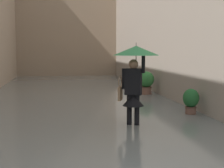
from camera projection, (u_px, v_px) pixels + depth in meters
The scene contains 6 objects.
ground_plane at pixel (75, 99), 12.55m from camera, with size 60.00×60.00×0.00m, color #605B56.
flood_water at pixel (75, 97), 12.54m from camera, with size 7.39×25.44×0.10m, color slate.
person_wading at pixel (135, 68), 7.62m from camera, with size 1.06×1.06×2.02m.
potted_plant_near_left at pixel (191, 101), 9.04m from camera, with size 0.45×0.45×0.80m.
potted_plant_mid_left at pixel (135, 80), 15.00m from camera, with size 0.38×0.38×0.93m.
potted_plant_far_left at pixel (146, 82), 13.07m from camera, with size 0.63×0.63×1.00m.
Camera 1 is at (0.61, 2.77, 1.86)m, focal length 52.93 mm.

